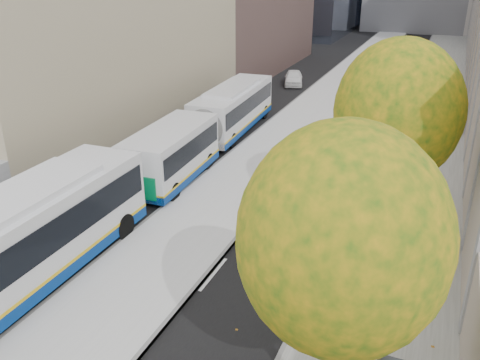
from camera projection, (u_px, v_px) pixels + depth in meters
The scene contains 6 objects.
bus_platform at pixel (293, 129), 33.20m from camera, with size 4.25×150.00×0.15m, color silver.
sidewalk at pixel (421, 146), 30.41m from camera, with size 4.75×150.00×0.08m, color gray.
tree_c at pixel (342, 241), 9.87m from camera, with size 4.20×4.20×7.28m.
tree_d at pixel (398, 112), 17.41m from camera, with size 4.40×4.40×7.60m.
bus_far at pixel (211, 124), 29.39m from camera, with size 3.27×16.79×2.78m.
distant_car at pixel (294, 78), 45.05m from camera, with size 1.53×3.80×1.29m, color white.
Camera 1 is at (5.04, 4.31, 10.27)m, focal length 38.00 mm.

